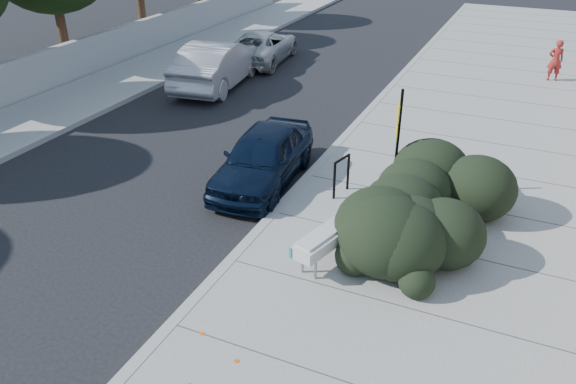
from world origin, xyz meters
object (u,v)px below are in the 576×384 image
at_px(suv_silver, 262,46).
at_px(sedan_navy, 263,157).
at_px(bike_rack, 342,172).
at_px(pedestrian, 555,60).
at_px(bench, 337,231).
at_px(wagon_silver, 217,64).
at_px(sign_post, 398,136).

bearing_deg(suv_silver, sedan_navy, 109.68).
relative_size(bike_rack, pedestrian, 0.62).
bearing_deg(pedestrian, bench, 61.14).
bearing_deg(bike_rack, suv_silver, 139.12).
relative_size(bench, wagon_silver, 0.46).
distance_m(sedan_navy, suv_silver, 11.14).
xyz_separation_m(bench, sign_post, (0.33, 3.01, 0.89)).
xyz_separation_m(bike_rack, sedan_navy, (-2.05, 0.03, -0.02)).
bearing_deg(pedestrian, sign_post, 59.10).
bearing_deg(pedestrian, wagon_silver, 10.19).
bearing_deg(bench, suv_silver, 138.31).
xyz_separation_m(sign_post, wagon_silver, (-8.15, 5.75, -0.76)).
height_order(sedan_navy, wagon_silver, wagon_silver).
bearing_deg(bench, bike_rack, 123.51).
bearing_deg(suv_silver, bike_rack, 118.23).
relative_size(bike_rack, wagon_silver, 0.19).
distance_m(bench, bike_rack, 2.53).
xyz_separation_m(sedan_navy, wagon_silver, (-5.02, 6.32, 0.13)).
bearing_deg(suv_silver, wagon_silver, 82.93).
height_order(sign_post, pedestrian, sign_post).
height_order(sedan_navy, pedestrian, pedestrian).
relative_size(sign_post, pedestrian, 1.68).
bearing_deg(bike_rack, sign_post, 42.49).
distance_m(sign_post, wagon_silver, 10.00).
height_order(bench, suv_silver, suv_silver).
bearing_deg(suv_silver, bench, 115.20).
height_order(bench, bike_rack, bike_rack).
height_order(sign_post, suv_silver, sign_post).
relative_size(wagon_silver, suv_silver, 1.08).
bearing_deg(sedan_navy, wagon_silver, 123.06).
xyz_separation_m(bike_rack, pedestrian, (4.26, 11.64, 0.19)).
bearing_deg(sedan_navy, bench, -46.38).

